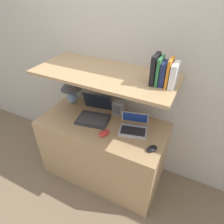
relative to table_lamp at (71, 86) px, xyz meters
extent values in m
plane|color=#7A664C|center=(0.50, -0.51, -0.98)|extent=(12.00, 12.00, 0.00)
cube|color=beige|center=(0.50, 0.20, 0.22)|extent=(6.00, 0.05, 2.40)
cube|color=tan|center=(0.50, -0.18, -0.60)|extent=(1.30, 0.65, 0.76)
cube|color=beige|center=(0.50, 0.16, -0.35)|extent=(1.30, 0.04, 1.26)
cube|color=tan|center=(0.50, -0.11, 0.29)|extent=(1.30, 0.58, 0.03)
ellipsoid|color=#7593B2|center=(0.00, 0.00, -0.15)|extent=(0.12, 0.12, 0.14)
cylinder|color=tan|center=(0.00, 0.00, -0.06)|extent=(0.02, 0.02, 0.05)
cone|color=#4C4C51|center=(0.00, 0.00, 0.04)|extent=(0.23, 0.23, 0.15)
cube|color=#333338|center=(0.39, -0.18, -0.21)|extent=(0.36, 0.30, 0.02)
cube|color=#47474C|center=(0.39, -0.19, -0.20)|extent=(0.31, 0.22, 0.00)
cube|color=#333338|center=(0.36, -0.02, -0.09)|extent=(0.33, 0.14, 0.22)
cube|color=black|center=(0.36, -0.03, -0.09)|extent=(0.30, 0.12, 0.20)
cube|color=silver|center=(0.83, -0.17, -0.21)|extent=(0.30, 0.23, 0.02)
cube|color=#232326|center=(0.83, -0.18, -0.20)|extent=(0.26, 0.18, 0.00)
cube|color=silver|center=(0.80, -0.06, -0.13)|extent=(0.27, 0.12, 0.15)
cube|color=navy|center=(0.80, -0.06, -0.13)|extent=(0.24, 0.11, 0.13)
ellipsoid|color=red|center=(0.60, -0.33, -0.20)|extent=(0.10, 0.13, 0.03)
ellipsoid|color=black|center=(1.06, -0.32, -0.20)|extent=(0.11, 0.13, 0.03)
cube|color=gray|center=(0.57, 0.05, -0.14)|extent=(0.11, 0.09, 0.15)
cube|color=#59595B|center=(0.57, 0.00, -0.14)|extent=(0.09, 0.00, 0.10)
cube|color=silver|center=(1.10, -0.11, 0.40)|extent=(0.04, 0.15, 0.19)
cube|color=orange|center=(1.06, -0.11, 0.42)|extent=(0.02, 0.15, 0.22)
cube|color=navy|center=(1.02, -0.11, 0.40)|extent=(0.04, 0.12, 0.19)
cube|color=#2D7042|center=(0.98, -0.11, 0.42)|extent=(0.02, 0.14, 0.22)
cube|color=black|center=(0.94, -0.11, 0.42)|extent=(0.04, 0.16, 0.23)
camera|label=1|loc=(1.30, -1.56, 1.05)|focal=32.00mm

